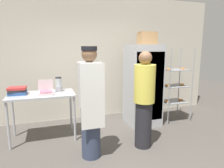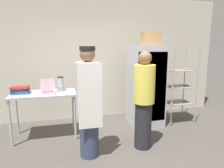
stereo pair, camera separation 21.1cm
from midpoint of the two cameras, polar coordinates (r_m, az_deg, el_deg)
ground_plane at (r=3.31m, az=6.29°, el=-21.77°), size 14.00×14.00×0.00m
back_wall at (r=5.02m, az=-2.82°, el=7.41°), size 6.40×0.12×2.97m
refrigerator at (r=4.57m, az=10.90°, el=-0.42°), size 0.71×0.72×1.81m
baking_rack at (r=4.95m, az=19.70°, el=-0.66°), size 0.63×0.51×1.73m
prep_counter at (r=4.04m, az=-17.48°, el=-3.86°), size 1.21×0.65×0.90m
donut_box at (r=3.88m, az=-16.47°, el=-2.04°), size 0.27×0.23×0.27m
blender_pitcher at (r=4.09m, az=-13.02°, el=-0.15°), size 0.15×0.15×0.28m
binder_stack at (r=4.11m, az=-23.40°, el=-1.51°), size 0.32×0.26×0.14m
cardboard_storage_box at (r=4.63m, az=12.24°, el=12.64°), size 0.39×0.28×0.28m
person_baker at (r=3.14m, az=-4.79°, el=-4.99°), size 0.38×0.39×1.78m
person_customer at (r=3.49m, az=10.79°, el=-4.56°), size 0.36×0.36×1.70m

